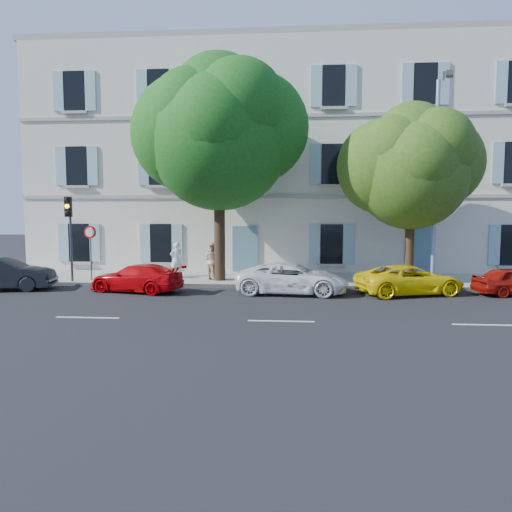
# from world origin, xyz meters

# --- Properties ---
(ground) EXTENTS (90.00, 90.00, 0.00)m
(ground) POSITION_xyz_m (0.00, 0.00, 0.00)
(ground) COLOR black
(sidewalk) EXTENTS (36.00, 4.50, 0.15)m
(sidewalk) POSITION_xyz_m (0.00, 4.45, 0.07)
(sidewalk) COLOR #A09E96
(sidewalk) RESTS_ON ground
(kerb) EXTENTS (36.00, 0.16, 0.16)m
(kerb) POSITION_xyz_m (0.00, 2.28, 0.08)
(kerb) COLOR #9E998E
(kerb) RESTS_ON ground
(building) EXTENTS (28.00, 7.00, 12.00)m
(building) POSITION_xyz_m (0.00, 10.20, 6.00)
(building) COLOR beige
(building) RESTS_ON ground
(car_dark_sedan) EXTENTS (4.29, 2.22, 1.35)m
(car_dark_sedan) POSITION_xyz_m (-11.69, 0.82, 0.67)
(car_dark_sedan) COLOR black
(car_dark_sedan) RESTS_ON ground
(car_red_coupe) EXTENTS (4.17, 2.51, 1.13)m
(car_red_coupe) POSITION_xyz_m (-6.04, 0.91, 0.57)
(car_red_coupe) COLOR #C4050A
(car_red_coupe) RESTS_ON ground
(car_white_coupe) EXTENTS (4.57, 2.35, 1.23)m
(car_white_coupe) POSITION_xyz_m (0.27, 0.95, 0.62)
(car_white_coupe) COLOR white
(car_white_coupe) RESTS_ON ground
(car_yellow_supercar) EXTENTS (4.59, 3.11, 1.17)m
(car_yellow_supercar) POSITION_xyz_m (4.89, 1.16, 0.58)
(car_yellow_supercar) COLOR yellow
(car_yellow_supercar) RESTS_ON ground
(tree_left) EXTENTS (6.27, 6.27, 9.71)m
(tree_left) POSITION_xyz_m (-3.01, 3.46, 6.40)
(tree_left) COLOR #3A2819
(tree_left) RESTS_ON sidewalk
(tree_right) EXTENTS (4.78, 4.78, 7.37)m
(tree_right) POSITION_xyz_m (5.22, 2.88, 4.88)
(tree_right) COLOR #3A2819
(tree_right) RESTS_ON sidewalk
(traffic_light) EXTENTS (0.33, 0.42, 3.75)m
(traffic_light) POSITION_xyz_m (-9.55, 2.50, 2.86)
(traffic_light) COLOR #383A3D
(traffic_light) RESTS_ON sidewalk
(road_sign) EXTENTS (0.57, 0.08, 2.46)m
(road_sign) POSITION_xyz_m (-8.83, 3.00, 1.92)
(road_sign) COLOR #383A3D
(road_sign) RESTS_ON sidewalk
(street_lamp) EXTENTS (0.48, 1.85, 8.59)m
(street_lamp) POSITION_xyz_m (6.25, 2.84, 5.02)
(street_lamp) COLOR #7293BF
(street_lamp) RESTS_ON sidewalk
(pedestrian_a) EXTENTS (0.71, 0.62, 1.64)m
(pedestrian_a) POSITION_xyz_m (-5.25, 4.43, 0.97)
(pedestrian_a) COLOR white
(pedestrian_a) RESTS_ON sidewalk
(pedestrian_b) EXTENTS (1.06, 1.05, 1.73)m
(pedestrian_b) POSITION_xyz_m (-3.36, 3.65, 1.01)
(pedestrian_b) COLOR tan
(pedestrian_b) RESTS_ON sidewalk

